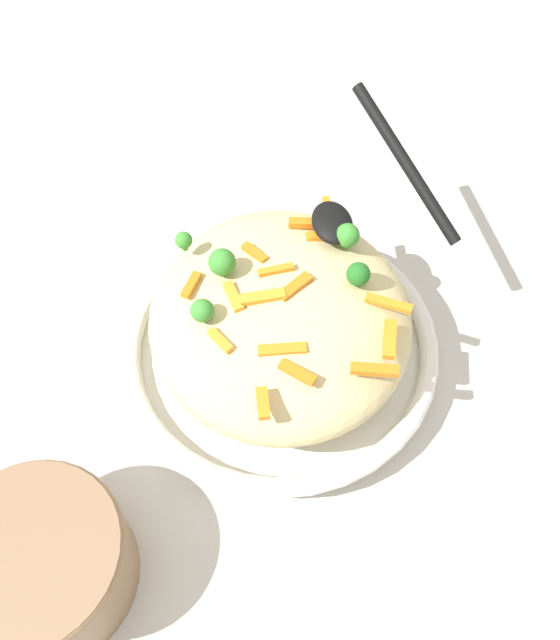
# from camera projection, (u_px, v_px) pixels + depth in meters

# --- Properties ---
(ground_plane) EXTENTS (2.40, 2.40, 0.00)m
(ground_plane) POSITION_uv_depth(u_px,v_px,m) (280.00, 359.00, 0.70)
(ground_plane) COLOR beige
(serving_bowl) EXTENTS (0.33, 0.33, 0.04)m
(serving_bowl) POSITION_uv_depth(u_px,v_px,m) (280.00, 348.00, 0.68)
(serving_bowl) COLOR white
(serving_bowl) RESTS_ON ground_plane
(pasta_mound) EXTENTS (0.27, 0.26, 0.09)m
(pasta_mound) POSITION_uv_depth(u_px,v_px,m) (280.00, 317.00, 0.63)
(pasta_mound) COLOR #DBC689
(pasta_mound) RESTS_ON serving_bowl
(carrot_piece_0) EXTENTS (0.01, 0.04, 0.01)m
(carrot_piece_0) POSITION_uv_depth(u_px,v_px,m) (282.00, 349.00, 0.57)
(carrot_piece_0) COLOR orange
(carrot_piece_0) RESTS_ON pasta_mound
(carrot_piece_1) EXTENTS (0.03, 0.04, 0.01)m
(carrot_piece_1) POSITION_uv_depth(u_px,v_px,m) (296.00, 291.00, 0.59)
(carrot_piece_1) COLOR orange
(carrot_piece_1) RESTS_ON pasta_mound
(carrot_piece_2) EXTENTS (0.03, 0.02, 0.01)m
(carrot_piece_2) POSITION_uv_depth(u_px,v_px,m) (220.00, 340.00, 0.57)
(carrot_piece_2) COLOR orange
(carrot_piece_2) RESTS_ON pasta_mound
(carrot_piece_3) EXTENTS (0.04, 0.01, 0.01)m
(carrot_piece_3) POSITION_uv_depth(u_px,v_px,m) (328.00, 213.00, 0.66)
(carrot_piece_3) COLOR orange
(carrot_piece_3) RESTS_ON pasta_mound
(carrot_piece_4) EXTENTS (0.04, 0.02, 0.01)m
(carrot_piece_4) POSITION_uv_depth(u_px,v_px,m) (390.00, 339.00, 0.57)
(carrot_piece_4) COLOR orange
(carrot_piece_4) RESTS_ON pasta_mound
(carrot_piece_5) EXTENTS (0.03, 0.01, 0.01)m
(carrot_piece_5) POSITION_uv_depth(u_px,v_px,m) (263.00, 403.00, 0.54)
(carrot_piece_5) COLOR orange
(carrot_piece_5) RESTS_ON pasta_mound
(carrot_piece_6) EXTENTS (0.01, 0.04, 0.01)m
(carrot_piece_6) POSITION_uv_depth(u_px,v_px,m) (263.00, 297.00, 0.59)
(carrot_piece_6) COLOR orange
(carrot_piece_6) RESTS_ON pasta_mound
(carrot_piece_7) EXTENTS (0.03, 0.03, 0.01)m
(carrot_piece_7) POSITION_uv_depth(u_px,v_px,m) (297.00, 372.00, 0.55)
(carrot_piece_7) COLOR orange
(carrot_piece_7) RESTS_ON pasta_mound
(carrot_piece_8) EXTENTS (0.02, 0.04, 0.01)m
(carrot_piece_8) POSITION_uv_depth(u_px,v_px,m) (308.00, 223.00, 0.65)
(carrot_piece_8) COLOR orange
(carrot_piece_8) RESTS_ON pasta_mound
(carrot_piece_9) EXTENTS (0.03, 0.04, 0.01)m
(carrot_piece_9) POSITION_uv_depth(u_px,v_px,m) (389.00, 303.00, 0.59)
(carrot_piece_9) COLOR orange
(carrot_piece_9) RESTS_ON pasta_mound
(carrot_piece_10) EXTENTS (0.01, 0.03, 0.01)m
(carrot_piece_10) POSITION_uv_depth(u_px,v_px,m) (321.00, 235.00, 0.64)
(carrot_piece_10) COLOR orange
(carrot_piece_10) RESTS_ON pasta_mound
(carrot_piece_11) EXTENTS (0.02, 0.04, 0.01)m
(carrot_piece_11) POSITION_uv_depth(u_px,v_px,m) (374.00, 370.00, 0.55)
(carrot_piece_11) COLOR orange
(carrot_piece_11) RESTS_ON pasta_mound
(carrot_piece_12) EXTENTS (0.03, 0.02, 0.01)m
(carrot_piece_12) POSITION_uv_depth(u_px,v_px,m) (255.00, 253.00, 0.62)
(carrot_piece_12) COLOR orange
(carrot_piece_12) RESTS_ON pasta_mound
(carrot_piece_13) EXTENTS (0.03, 0.02, 0.01)m
(carrot_piece_13) POSITION_uv_depth(u_px,v_px,m) (191.00, 285.00, 0.61)
(carrot_piece_13) COLOR orange
(carrot_piece_13) RESTS_ON pasta_mound
(carrot_piece_14) EXTENTS (0.03, 0.02, 0.01)m
(carrot_piece_14) POSITION_uv_depth(u_px,v_px,m) (233.00, 295.00, 0.59)
(carrot_piece_14) COLOR orange
(carrot_piece_14) RESTS_ON pasta_mound
(carrot_piece_15) EXTENTS (0.01, 0.03, 0.01)m
(carrot_piece_15) POSITION_uv_depth(u_px,v_px,m) (274.00, 270.00, 0.61)
(carrot_piece_15) COLOR orange
(carrot_piece_15) RESTS_ON pasta_mound
(broccoli_floret_0) EXTENTS (0.02, 0.02, 0.03)m
(broccoli_floret_0) POSITION_uv_depth(u_px,v_px,m) (347.00, 236.00, 0.62)
(broccoli_floret_0) COLOR #377928
(broccoli_floret_0) RESTS_ON pasta_mound
(broccoli_floret_1) EXTENTS (0.02, 0.02, 0.03)m
(broccoli_floret_1) POSITION_uv_depth(u_px,v_px,m) (359.00, 275.00, 0.60)
(broccoli_floret_1) COLOR #205B1C
(broccoli_floret_1) RESTS_ON pasta_mound
(broccoli_floret_2) EXTENTS (0.03, 0.03, 0.03)m
(broccoli_floret_2) POSITION_uv_depth(u_px,v_px,m) (222.00, 262.00, 0.60)
(broccoli_floret_2) COLOR #377928
(broccoli_floret_2) RESTS_ON pasta_mound
(broccoli_floret_3) EXTENTS (0.02, 0.02, 0.02)m
(broccoli_floret_3) POSITION_uv_depth(u_px,v_px,m) (202.00, 311.00, 0.58)
(broccoli_floret_3) COLOR #377928
(broccoli_floret_3) RESTS_ON pasta_mound
(broccoli_floret_4) EXTENTS (0.02, 0.02, 0.02)m
(broccoli_floret_4) POSITION_uv_depth(u_px,v_px,m) (184.00, 241.00, 0.62)
(broccoli_floret_4) COLOR #377928
(broccoli_floret_4) RESTS_ON pasta_mound
(serving_spoon) EXTENTS (0.17, 0.14, 0.08)m
(serving_spoon) POSITION_uv_depth(u_px,v_px,m) (361.00, 199.00, 0.63)
(serving_spoon) COLOR black
(serving_spoon) RESTS_ON pasta_mound
(companion_bowl) EXTENTS (0.16, 0.16, 0.09)m
(companion_bowl) POSITION_uv_depth(u_px,v_px,m) (40.00, 563.00, 0.54)
(companion_bowl) COLOR #8C6B4C
(companion_bowl) RESTS_ON ground_plane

